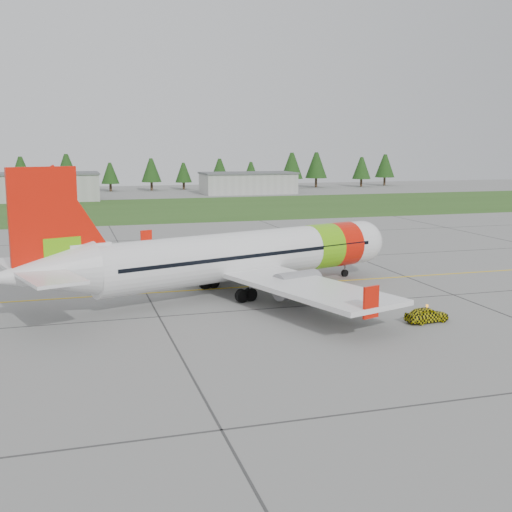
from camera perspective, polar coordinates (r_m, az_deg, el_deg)
name	(u,v)px	position (r m, az deg, el deg)	size (l,w,h in m)	color
ground	(345,303)	(52.27, 7.94, -4.16)	(320.00, 320.00, 0.00)	gray
aircraft	(237,256)	(54.61, -1.66, -0.04)	(35.43, 33.56, 11.08)	white
follow_me_car	(427,300)	(47.44, 14.99, -3.80)	(1.32, 1.12, 3.28)	yellow
service_van	(36,218)	(97.46, -18.97, 3.23)	(1.60, 1.51, 4.58)	silver
grass_strip	(177,209)	(130.48, -7.05, 4.21)	(320.00, 50.00, 0.03)	#30561E
taxi_guideline	(309,283)	(59.45, 4.77, -2.39)	(120.00, 0.25, 0.02)	gold
hangar_west	(26,188)	(156.70, -19.74, 5.73)	(32.00, 14.00, 6.00)	#A8A8A3
hangar_east	(248,184)	(170.79, -0.73, 6.45)	(24.00, 12.00, 5.20)	#A8A8A3
treeline	(144,173)	(185.51, -9.95, 7.31)	(160.00, 8.00, 10.00)	#1C3F14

